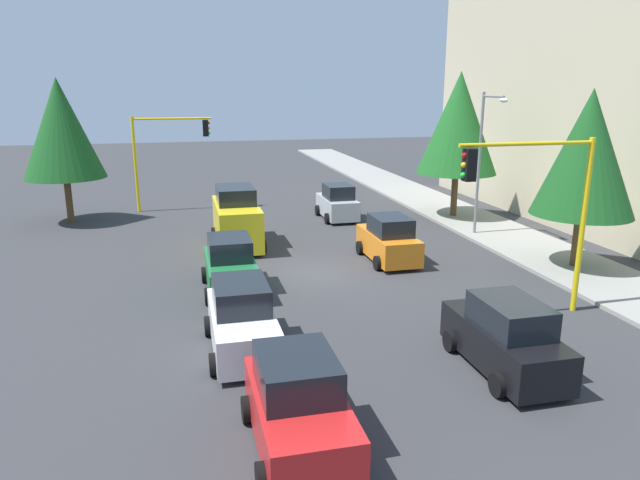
{
  "coord_description": "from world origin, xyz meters",
  "views": [
    {
      "loc": [
        21.68,
        -4.99,
        7.22
      ],
      "look_at": [
        -0.5,
        0.38,
        1.2
      ],
      "focal_mm": 32.63,
      "sensor_mm": 36.0,
      "label": 1
    }
  ],
  "objects": [
    {
      "name": "tree_opposite_side",
      "position": [
        -12.0,
        -11.0,
        5.08
      ],
      "size": [
        4.23,
        4.23,
        7.74
      ],
      "color": "brown",
      "rests_on": "ground"
    },
    {
      "name": "apartment_block",
      "position": [
        -6.78,
        18.5,
        7.83
      ],
      "size": [
        23.77,
        9.3,
        15.63
      ],
      "color": "#C6B793",
      "rests_on": "ground"
    },
    {
      "name": "car_silver",
      "position": [
        -9.25,
        3.51,
        0.89
      ],
      "size": [
        3.62,
        1.94,
        1.98
      ],
      "color": "#B2B5BA",
      "rests_on": "ground"
    },
    {
      "name": "traffic_signal_far_right",
      "position": [
        -14.0,
        -5.68,
        3.96
      ],
      "size": [
        0.36,
        4.59,
        5.58
      ],
      "color": "yellow",
      "rests_on": "ground"
    },
    {
      "name": "car_green",
      "position": [
        1.36,
        -3.42,
        0.9
      ],
      "size": [
        3.93,
        2.02,
        1.98
      ],
      "color": "#1E7238",
      "rests_on": "ground"
    },
    {
      "name": "car_white",
      "position": [
        6.43,
        -3.55,
        0.9
      ],
      "size": [
        4.13,
        2.01,
        1.98
      ],
      "color": "white",
      "rests_on": "ground"
    },
    {
      "name": "ground_plane",
      "position": [
        0.0,
        0.0,
        0.0
      ],
      "size": [
        120.0,
        120.0,
        0.0
      ],
      "primitive_type": "plane",
      "color": "#353538"
    },
    {
      "name": "sidewalk_kerb",
      "position": [
        -5.0,
        10.5,
        0.07
      ],
      "size": [
        80.0,
        4.0,
        0.15
      ],
      "primitive_type": "cube",
      "color": "gray",
      "rests_on": "ground"
    },
    {
      "name": "car_red",
      "position": [
        11.28,
        -2.93,
        0.9
      ],
      "size": [
        3.89,
        2.09,
        1.98
      ],
      "color": "red",
      "rests_on": "ground"
    },
    {
      "name": "delivery_van_yellow",
      "position": [
        -4.81,
        -2.56,
        1.28
      ],
      "size": [
        4.8,
        2.22,
        2.77
      ],
      "color": "yellow",
      "rests_on": "ground"
    },
    {
      "name": "traffic_signal_near_left",
      "position": [
        6.0,
        5.7,
        4.04
      ],
      "size": [
        0.36,
        4.59,
        5.71
      ],
      "color": "yellow",
      "rests_on": "ground"
    },
    {
      "name": "lane_arrow_near",
      "position": [
        11.51,
        -3.0,
        0.01
      ],
      "size": [
        2.4,
        1.1,
        1.1
      ],
      "color": "silver",
      "rests_on": "ground"
    },
    {
      "name": "street_lamp_curbside",
      "position": [
        -3.61,
        9.2,
        4.35
      ],
      "size": [
        2.15,
        0.28,
        7.0
      ],
      "color": "slate",
      "rests_on": "ground"
    },
    {
      "name": "car_black",
      "position": [
        9.23,
        2.99,
        0.9
      ],
      "size": [
        4.14,
        1.94,
        1.98
      ],
      "color": "black",
      "rests_on": "ground"
    },
    {
      "name": "tree_roadside_near",
      "position": [
        2.0,
        10.5,
        4.72
      ],
      "size": [
        3.95,
        3.95,
        7.2
      ],
      "color": "brown",
      "rests_on": "ground"
    },
    {
      "name": "tree_roadside_mid",
      "position": [
        -8.0,
        10.0,
        5.3
      ],
      "size": [
        4.41,
        4.41,
        8.07
      ],
      "color": "brown",
      "rests_on": "ground"
    },
    {
      "name": "car_orange",
      "position": [
        -0.85,
        3.47,
        0.9
      ],
      "size": [
        3.87,
        1.97,
        1.98
      ],
      "color": "orange",
      "rests_on": "ground"
    }
  ]
}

